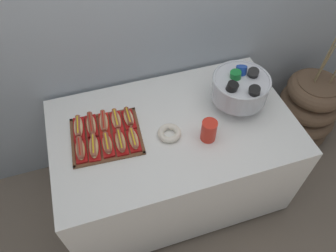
{
  "coord_description": "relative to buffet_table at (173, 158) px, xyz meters",
  "views": [
    {
      "loc": [
        -0.4,
        -1.14,
        2.23
      ],
      "look_at": [
        -0.04,
        -0.02,
        0.79
      ],
      "focal_mm": 33.64,
      "sensor_mm": 36.0,
      "label": 1
    }
  ],
  "objects": [
    {
      "name": "hot_dog_6",
      "position": [
        -0.47,
        0.13,
        0.39
      ],
      "size": [
        0.07,
        0.18,
        0.06
      ],
      "color": "#B21414",
      "rests_on": "serving_tray"
    },
    {
      "name": "hot_dog_4",
      "position": [
        -0.26,
        -0.05,
        0.39
      ],
      "size": [
        0.07,
        0.16,
        0.06
      ],
      "color": "#B21414",
      "rests_on": "serving_tray"
    },
    {
      "name": "buffet_table",
      "position": [
        0.0,
        0.0,
        0.0
      ],
      "size": [
        1.49,
        0.9,
        0.75
      ],
      "color": "white",
      "rests_on": "ground_plane"
    },
    {
      "name": "hot_dog_0",
      "position": [
        -0.56,
        -0.03,
        0.39
      ],
      "size": [
        0.07,
        0.16,
        0.06
      ],
      "color": "#B21414",
      "rests_on": "serving_tray"
    },
    {
      "name": "punch_bowl",
      "position": [
        0.44,
        0.04,
        0.51
      ],
      "size": [
        0.35,
        0.35,
        0.27
      ],
      "color": "silver",
      "rests_on": "buffet_table"
    },
    {
      "name": "hot_dog_7",
      "position": [
        -0.4,
        0.12,
        0.39
      ],
      "size": [
        0.08,
        0.18,
        0.06
      ],
      "color": "red",
      "rests_on": "serving_tray"
    },
    {
      "name": "hot_dog_8",
      "position": [
        -0.32,
        0.12,
        0.39
      ],
      "size": [
        0.07,
        0.16,
        0.06
      ],
      "color": "red",
      "rests_on": "serving_tray"
    },
    {
      "name": "hot_dog_3",
      "position": [
        -0.33,
        -0.05,
        0.39
      ],
      "size": [
        0.08,
        0.17,
        0.06
      ],
      "color": "#B21414",
      "rests_on": "serving_tray"
    },
    {
      "name": "donut",
      "position": [
        -0.05,
        -0.06,
        0.37
      ],
      "size": [
        0.14,
        0.14,
        0.04
      ],
      "color": "silver",
      "rests_on": "buffet_table"
    },
    {
      "name": "hot_dog_1",
      "position": [
        -0.48,
        -0.04,
        0.39
      ],
      "size": [
        0.08,
        0.18,
        0.06
      ],
      "color": "#B21414",
      "rests_on": "serving_tray"
    },
    {
      "name": "serving_tray",
      "position": [
        -0.4,
        0.04,
        0.36
      ],
      "size": [
        0.43,
        0.38,
        0.01
      ],
      "color": "brown",
      "rests_on": "buffet_table"
    },
    {
      "name": "hot_dog_9",
      "position": [
        -0.25,
        0.11,
        0.39
      ],
      "size": [
        0.07,
        0.15,
        0.06
      ],
      "color": "#B21414",
      "rests_on": "serving_tray"
    },
    {
      "name": "floor_vase",
      "position": [
        1.22,
        0.18,
        -0.1
      ],
      "size": [
        0.5,
        0.5,
        1.12
      ],
      "color": "brown",
      "rests_on": "ground_plane"
    },
    {
      "name": "ground_plane",
      "position": [
        0.0,
        0.0,
        -0.4
      ],
      "size": [
        10.0,
        10.0,
        0.0
      ],
      "primitive_type": "plane",
      "color": "#7A6B5B"
    },
    {
      "name": "hot_dog_5",
      "position": [
        -0.55,
        0.13,
        0.39
      ],
      "size": [
        0.08,
        0.18,
        0.06
      ],
      "color": "#B21414",
      "rests_on": "serving_tray"
    },
    {
      "name": "hot_dog_2",
      "position": [
        -0.41,
        -0.04,
        0.39
      ],
      "size": [
        0.07,
        0.15,
        0.06
      ],
      "color": "red",
      "rests_on": "serving_tray"
    },
    {
      "name": "cup_stack",
      "position": [
        0.16,
        -0.15,
        0.42
      ],
      "size": [
        0.09,
        0.09,
        0.14
      ],
      "color": "red",
      "rests_on": "buffet_table"
    }
  ]
}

